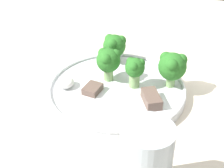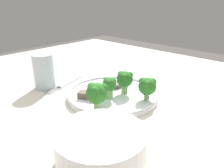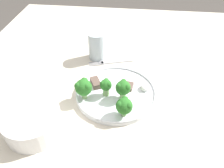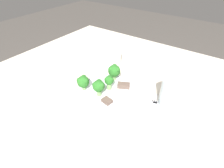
{
  "view_description": "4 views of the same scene",
  "coord_description": "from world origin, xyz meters",
  "px_view_note": "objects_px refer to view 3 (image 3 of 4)",
  "views": [
    {
      "loc": [
        0.41,
        0.13,
        1.12
      ],
      "look_at": [
        -0.04,
        -0.01,
        0.8
      ],
      "focal_mm": 50.0,
      "sensor_mm": 36.0,
      "label": 1
    },
    {
      "loc": [
        -0.43,
        0.41,
        1.04
      ],
      "look_at": [
        -0.04,
        -0.01,
        0.81
      ],
      "focal_mm": 35.0,
      "sensor_mm": 36.0,
      "label": 2
    },
    {
      "loc": [
        -0.56,
        -0.05,
        1.27
      ],
      "look_at": [
        -0.03,
        0.02,
        0.8
      ],
      "focal_mm": 35.0,
      "sensor_mm": 36.0,
      "label": 3
    },
    {
      "loc": [
        0.26,
        -0.41,
        1.22
      ],
      "look_at": [
        -0.05,
        0.03,
        0.82
      ],
      "focal_mm": 28.0,
      "sensor_mm": 36.0,
      "label": 4
    }
  ],
  "objects_px": {
    "dinner_plate": "(115,93)",
    "drinking_glass": "(97,47)",
    "fork": "(111,62)",
    "cream_bowl": "(33,123)"
  },
  "relations": [
    {
      "from": "drinking_glass",
      "to": "cream_bowl",
      "type": "bearing_deg",
      "value": 162.78
    },
    {
      "from": "fork",
      "to": "dinner_plate",
      "type": "bearing_deg",
      "value": -169.99
    },
    {
      "from": "dinner_plate",
      "to": "cream_bowl",
      "type": "height_order",
      "value": "cream_bowl"
    },
    {
      "from": "drinking_glass",
      "to": "fork",
      "type": "bearing_deg",
      "value": -113.44
    },
    {
      "from": "dinner_plate",
      "to": "fork",
      "type": "distance_m",
      "value": 0.18
    },
    {
      "from": "fork",
      "to": "cream_bowl",
      "type": "relative_size",
      "value": 1.1
    },
    {
      "from": "dinner_plate",
      "to": "drinking_glass",
      "type": "xyz_separation_m",
      "value": [
        0.2,
        0.09,
        0.04
      ]
    },
    {
      "from": "dinner_plate",
      "to": "cream_bowl",
      "type": "bearing_deg",
      "value": 128.91
    },
    {
      "from": "drinking_glass",
      "to": "dinner_plate",
      "type": "bearing_deg",
      "value": -156.01
    },
    {
      "from": "dinner_plate",
      "to": "cream_bowl",
      "type": "xyz_separation_m",
      "value": [
        -0.16,
        0.2,
        0.02
      ]
    }
  ]
}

